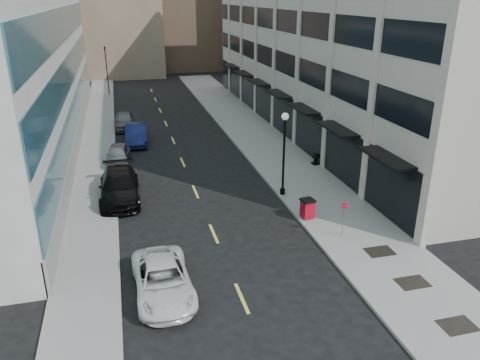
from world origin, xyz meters
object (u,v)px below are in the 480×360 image
trash_bin (307,208)px  sign_post (344,213)px  car_silver_sedan (118,155)px  car_black_pickup (119,187)px  urn_planter (316,158)px  traffic_signal (105,50)px  car_grey_sedan (125,121)px  car_blue_sedan (136,134)px  car_white_van (163,280)px  lamppost (284,146)px

trash_bin → sign_post: (0.89, -2.65, 0.80)m
car_silver_sedan → sign_post: bearing=-47.6°
car_black_pickup → urn_planter: (14.40, 2.62, -0.19)m
traffic_signal → urn_planter: size_ratio=8.03×
car_black_pickup → car_silver_sedan: (0.00, 7.00, -0.15)m
car_grey_sedan → sign_post: (10.41, -25.58, 0.80)m
car_blue_sedan → urn_planter: size_ratio=5.89×
car_silver_sedan → car_grey_sedan: bearing=91.9°
car_grey_sedan → urn_planter: (13.61, -14.58, -0.10)m
car_white_van → car_grey_sedan: size_ratio=1.13×
lamppost → sign_post: lamppost is taller
traffic_signal → car_grey_sedan: 17.58m
car_black_pickup → urn_planter: 14.64m
traffic_signal → car_grey_sedan: traffic_signal is taller
lamppost → urn_planter: lamppost is taller
car_black_pickup → traffic_signal: bearing=91.9°
traffic_signal → lamppost: size_ratio=1.28×
car_silver_sedan → car_blue_sedan: 5.25m
car_silver_sedan → urn_planter: bearing=-10.6°
car_blue_sedan → trash_bin: (8.71, -17.74, -0.07)m
car_black_pickup → car_silver_sedan: 7.00m
car_white_van → car_blue_sedan: bearing=88.5°
trash_bin → car_black_pickup: bearing=143.6°
traffic_signal → car_white_van: traffic_signal is taller
car_grey_sedan → sign_post: size_ratio=2.09×
car_blue_sedan → car_white_van: bearing=-88.3°
car_silver_sedan → lamppost: (10.10, -9.13, 2.64)m
car_blue_sedan → urn_planter: 15.87m
trash_bin → urn_planter: 9.30m
sign_post → urn_planter: (3.20, 11.00, -0.89)m
car_white_van → car_silver_sedan: 17.91m
car_black_pickup → sign_post: bearing=-36.1°
car_white_van → car_black_pickup: size_ratio=0.86×
lamppost → trash_bin: bearing=-86.6°
car_white_van → trash_bin: car_white_van is taller
car_white_van → lamppost: 12.45m
car_blue_sedan → trash_bin: 19.76m
car_blue_sedan → lamppost: 16.68m
car_black_pickup → urn_planter: size_ratio=6.84×
trash_bin → urn_planter: (4.09, 8.36, -0.10)m
sign_post → trash_bin: bearing=122.8°
car_white_van → sign_post: size_ratio=2.36×
car_grey_sedan → lamppost: bearing=-63.0°
car_grey_sedan → lamppost: 21.60m
traffic_signal → car_blue_sedan: traffic_signal is taller
car_silver_sedan → lamppost: 13.87m
car_silver_sedan → car_grey_sedan: size_ratio=0.92×
car_grey_sedan → lamppost: size_ratio=0.84×
car_blue_sedan → sign_post: sign_post is taller
traffic_signal → car_white_van: (2.30, -44.83, -5.00)m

